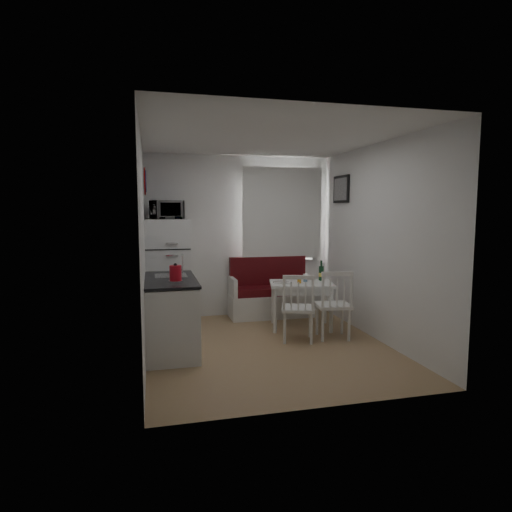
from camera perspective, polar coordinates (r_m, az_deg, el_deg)
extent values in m
cube|color=tan|center=(5.57, 1.59, -11.95)|extent=(3.00, 3.50, 0.02)
cube|color=white|center=(5.36, 1.68, 15.50)|extent=(3.00, 3.50, 0.02)
cube|color=white|center=(7.01, -2.18, 2.64)|extent=(3.00, 0.02, 2.60)
cube|color=white|center=(3.66, 8.94, -0.67)|extent=(3.00, 0.02, 2.60)
cube|color=white|center=(5.12, -14.78, 1.13)|extent=(0.02, 3.50, 2.60)
cube|color=white|center=(5.89, 15.87, 1.73)|extent=(0.02, 3.50, 2.60)
cube|color=white|center=(7.14, 3.40, 5.31)|extent=(1.22, 0.06, 1.47)
cube|color=white|center=(7.07, 3.57, 5.70)|extent=(1.35, 0.02, 1.50)
cube|color=white|center=(5.41, -11.29, -7.86)|extent=(0.60, 1.30, 0.86)
cube|color=black|center=(5.32, -11.39, -3.10)|extent=(0.62, 1.32, 0.03)
cube|color=#99999E|center=(5.57, -11.29, -3.05)|extent=(0.40, 0.40, 0.10)
cylinder|color=silver|center=(5.74, -9.81, -0.94)|extent=(0.02, 0.02, 0.26)
cylinder|color=navy|center=(6.56, -14.52, 9.63)|extent=(0.03, 0.40, 0.40)
cube|color=black|center=(6.84, 11.27, 8.72)|extent=(0.04, 0.52, 0.42)
cube|color=white|center=(7.01, 2.00, -6.56)|extent=(1.35, 0.52, 0.37)
cube|color=#580E13|center=(6.96, 2.01, -4.57)|extent=(1.28, 0.48, 0.12)
cube|color=#580E13|center=(7.10, 1.58, -1.99)|extent=(1.28, 0.10, 0.48)
cube|color=white|center=(6.28, 6.06, -3.69)|extent=(1.02, 0.82, 0.04)
cube|color=white|center=(6.30, 6.05, -4.33)|extent=(0.92, 0.71, 0.11)
cylinder|color=white|center=(6.35, 6.02, -6.70)|extent=(0.05, 0.05, 0.64)
cube|color=white|center=(5.72, 5.61, -6.96)|extent=(0.53, 0.52, 0.04)
cube|color=white|center=(5.50, 6.27, -4.91)|extent=(0.40, 0.16, 0.44)
cube|color=white|center=(5.90, 10.23, -6.49)|extent=(0.50, 0.48, 0.04)
cube|color=white|center=(5.68, 11.05, -4.42)|extent=(0.42, 0.11, 0.46)
cube|color=white|center=(6.57, -11.67, -2.13)|extent=(0.64, 0.64, 1.59)
imported|color=white|center=(6.45, -11.84, 6.05)|extent=(0.50, 0.34, 0.28)
cylinder|color=red|center=(4.97, -10.68, -2.29)|extent=(0.16, 0.16, 0.22)
cylinder|color=#FCAE2A|center=(6.21, 5.79, -3.20)|extent=(0.06, 0.06, 0.09)
cylinder|color=#6D96B9|center=(6.34, 6.59, -2.99)|extent=(0.06, 0.06, 0.10)
cylinder|color=white|center=(6.20, 3.39, -3.54)|extent=(0.24, 0.24, 0.02)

